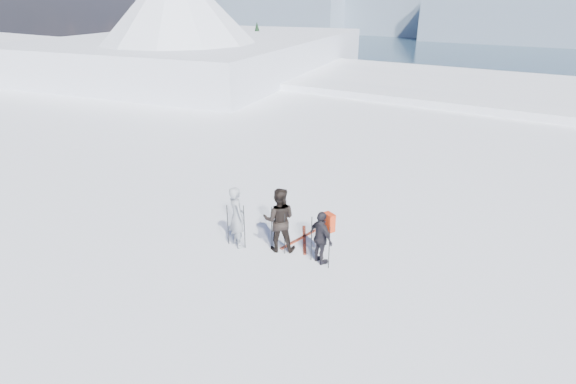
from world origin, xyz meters
name	(u,v)px	position (x,y,z in m)	size (l,w,h in m)	color
lake_basin	(489,174)	(0.00, 30.00, -6.50)	(820.00, 820.00, 71.62)	white
near_ridge	(224,101)	(-26.64, 29.20, -3.54)	(31.37, 35.68, 25.62)	white
skier_grey	(237,217)	(-3.09, 1.82, 0.92)	(0.67, 0.44, 1.84)	gray
skier_dark	(279,220)	(-1.94, 2.28, 0.95)	(0.92, 0.72, 1.89)	black
skier_pack	(321,238)	(-0.61, 2.29, 0.76)	(0.89, 0.37, 1.53)	black
backpack	(330,201)	(-0.51, 2.51, 1.77)	(0.33, 0.18, 0.50)	red
ski_poles	(277,233)	(-1.88, 2.06, 0.65)	(3.08, 0.55, 1.36)	black
skis_loose	(302,239)	(-1.67, 3.11, 0.01)	(0.96, 1.69, 0.03)	black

